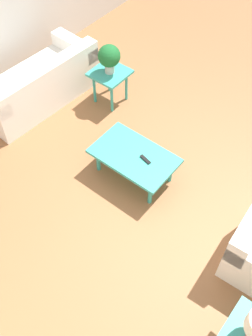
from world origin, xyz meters
TOP-DOWN VIEW (x-y plane):
  - ground_plane at (0.00, 0.00)m, footprint 14.00×14.00m
  - sofa at (2.21, -0.29)m, footprint 0.91×1.83m
  - coffee_table at (0.26, -0.04)m, footprint 1.02×0.63m
  - side_table_plant at (1.39, -0.94)m, footprint 0.49×0.49m
  - potted_plant at (1.39, -0.94)m, footprint 0.31×0.31m
  - remote_control at (0.11, -0.06)m, footprint 0.16×0.07m

SIDE VIEW (x-z plane):
  - ground_plane at x=0.00m, z-range 0.00..0.00m
  - sofa at x=2.21m, z-range -0.08..0.65m
  - coffee_table at x=0.26m, z-range 0.15..0.54m
  - remote_control at x=0.11m, z-range 0.39..0.41m
  - side_table_plant at x=1.39m, z-range 0.17..0.69m
  - potted_plant at x=1.39m, z-range 0.56..0.98m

